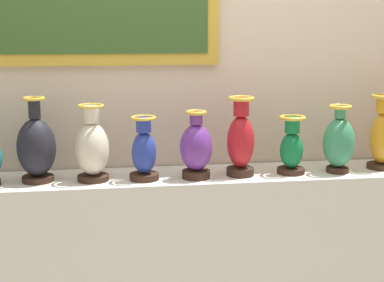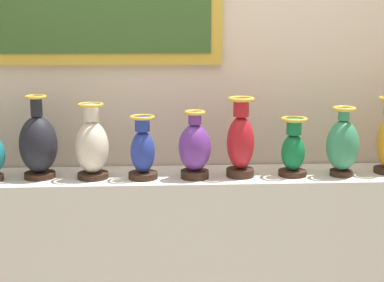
{
  "view_description": "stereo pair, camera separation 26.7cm",
  "coord_description": "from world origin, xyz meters",
  "px_view_note": "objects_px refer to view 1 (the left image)",
  "views": [
    {
      "loc": [
        -0.42,
        -2.85,
        1.68
      ],
      "look_at": [
        0.0,
        0.0,
        1.11
      ],
      "focal_mm": 53.81,
      "sensor_mm": 36.0,
      "label": 1
    },
    {
      "loc": [
        -0.16,
        -2.88,
        1.68
      ],
      "look_at": [
        0.0,
        0.0,
        1.11
      ],
      "focal_mm": 53.81,
      "sensor_mm": 36.0,
      "label": 2
    }
  ],
  "objects_px": {
    "vase_ivory": "(92,148)",
    "vase_onyx": "(36,147)",
    "vase_crimson": "(241,140)",
    "vase_amber": "(382,135)",
    "vase_emerald": "(292,148)",
    "vase_jade": "(339,142)",
    "vase_violet": "(196,148)",
    "vase_cobalt": "(144,152)"
  },
  "relations": [
    {
      "from": "vase_ivory",
      "to": "vase_onyx",
      "type": "bearing_deg",
      "value": 175.24
    },
    {
      "from": "vase_crimson",
      "to": "vase_amber",
      "type": "bearing_deg",
      "value": 2.47
    },
    {
      "from": "vase_emerald",
      "to": "vase_amber",
      "type": "distance_m",
      "value": 0.51
    },
    {
      "from": "vase_amber",
      "to": "vase_jade",
      "type": "bearing_deg",
      "value": -169.85
    },
    {
      "from": "vase_onyx",
      "to": "vase_violet",
      "type": "distance_m",
      "value": 0.78
    },
    {
      "from": "vase_violet",
      "to": "vase_amber",
      "type": "relative_size",
      "value": 0.86
    },
    {
      "from": "vase_crimson",
      "to": "vase_amber",
      "type": "xyz_separation_m",
      "value": [
        0.78,
        0.03,
        -0.0
      ]
    },
    {
      "from": "vase_cobalt",
      "to": "vase_crimson",
      "type": "xyz_separation_m",
      "value": [
        0.49,
        0.01,
        0.04
      ]
    },
    {
      "from": "vase_ivory",
      "to": "vase_amber",
      "type": "xyz_separation_m",
      "value": [
        1.53,
        0.03,
        0.02
      ]
    },
    {
      "from": "vase_crimson",
      "to": "vase_cobalt",
      "type": "bearing_deg",
      "value": -178.51
    },
    {
      "from": "vase_ivory",
      "to": "vase_violet",
      "type": "xyz_separation_m",
      "value": [
        0.51,
        -0.03,
        -0.01
      ]
    },
    {
      "from": "vase_onyx",
      "to": "vase_amber",
      "type": "distance_m",
      "value": 1.8
    },
    {
      "from": "vase_onyx",
      "to": "vase_amber",
      "type": "height_order",
      "value": "vase_onyx"
    },
    {
      "from": "vase_amber",
      "to": "vase_cobalt",
      "type": "bearing_deg",
      "value": -177.91
    },
    {
      "from": "vase_cobalt",
      "to": "vase_amber",
      "type": "distance_m",
      "value": 1.28
    },
    {
      "from": "vase_violet",
      "to": "vase_cobalt",
      "type": "bearing_deg",
      "value": 178.42
    },
    {
      "from": "vase_cobalt",
      "to": "vase_violet",
      "type": "relative_size",
      "value": 0.93
    },
    {
      "from": "vase_onyx",
      "to": "vase_violet",
      "type": "xyz_separation_m",
      "value": [
        0.78,
        -0.05,
        -0.02
      ]
    },
    {
      "from": "vase_violet",
      "to": "vase_jade",
      "type": "xyz_separation_m",
      "value": [
        0.75,
        0.01,
        0.01
      ]
    },
    {
      "from": "vase_onyx",
      "to": "vase_emerald",
      "type": "xyz_separation_m",
      "value": [
        1.29,
        -0.03,
        -0.04
      ]
    },
    {
      "from": "vase_cobalt",
      "to": "vase_jade",
      "type": "xyz_separation_m",
      "value": [
        1.01,
        -0.0,
        0.02
      ]
    },
    {
      "from": "vase_onyx",
      "to": "vase_jade",
      "type": "bearing_deg",
      "value": -1.57
    },
    {
      "from": "vase_onyx",
      "to": "vase_cobalt",
      "type": "bearing_deg",
      "value": -4.55
    },
    {
      "from": "vase_jade",
      "to": "vase_crimson",
      "type": "bearing_deg",
      "value": 178.54
    },
    {
      "from": "vase_violet",
      "to": "vase_amber",
      "type": "height_order",
      "value": "vase_amber"
    },
    {
      "from": "vase_onyx",
      "to": "vase_cobalt",
      "type": "xyz_separation_m",
      "value": [
        0.52,
        -0.04,
        -0.03
      ]
    },
    {
      "from": "vase_crimson",
      "to": "vase_emerald",
      "type": "xyz_separation_m",
      "value": [
        0.27,
        0.0,
        -0.05
      ]
    },
    {
      "from": "vase_onyx",
      "to": "vase_emerald",
      "type": "relative_size",
      "value": 1.39
    },
    {
      "from": "vase_violet",
      "to": "vase_crimson",
      "type": "height_order",
      "value": "vase_crimson"
    },
    {
      "from": "vase_onyx",
      "to": "vase_emerald",
      "type": "distance_m",
      "value": 1.29
    },
    {
      "from": "vase_emerald",
      "to": "vase_crimson",
      "type": "bearing_deg",
      "value": -179.61
    },
    {
      "from": "vase_ivory",
      "to": "vase_crimson",
      "type": "relative_size",
      "value": 0.94
    },
    {
      "from": "vase_jade",
      "to": "vase_onyx",
      "type": "bearing_deg",
      "value": 178.43
    },
    {
      "from": "vase_violet",
      "to": "vase_emerald",
      "type": "xyz_separation_m",
      "value": [
        0.5,
        0.02,
        -0.02
      ]
    },
    {
      "from": "vase_crimson",
      "to": "vase_emerald",
      "type": "distance_m",
      "value": 0.28
    },
    {
      "from": "vase_cobalt",
      "to": "vase_violet",
      "type": "distance_m",
      "value": 0.26
    },
    {
      "from": "vase_violet",
      "to": "vase_emerald",
      "type": "height_order",
      "value": "vase_violet"
    },
    {
      "from": "vase_crimson",
      "to": "vase_amber",
      "type": "relative_size",
      "value": 1.02
    },
    {
      "from": "vase_amber",
      "to": "vase_violet",
      "type": "bearing_deg",
      "value": -176.97
    },
    {
      "from": "vase_ivory",
      "to": "vase_amber",
      "type": "distance_m",
      "value": 1.53
    },
    {
      "from": "vase_violet",
      "to": "vase_amber",
      "type": "bearing_deg",
      "value": 3.03
    },
    {
      "from": "vase_ivory",
      "to": "vase_amber",
      "type": "bearing_deg",
      "value": 1.03
    }
  ]
}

